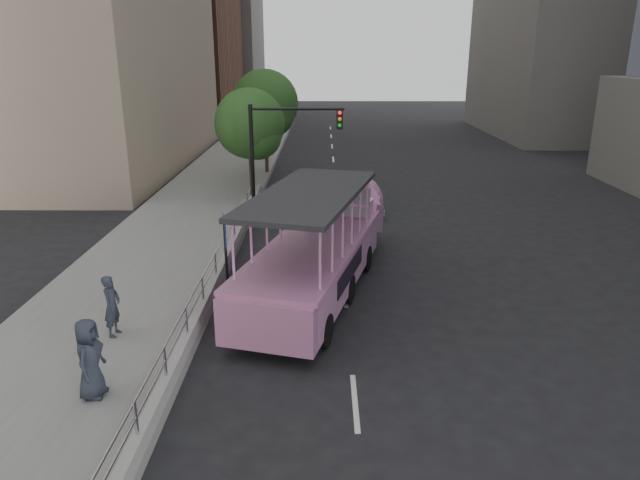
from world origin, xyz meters
TOP-DOWN VIEW (x-y plane):
  - ground at (0.00, 0.00)m, footprint 160.00×160.00m
  - sidewalk at (-5.75, 10.00)m, footprint 5.50×80.00m
  - kerb_wall at (-3.12, 2.00)m, footprint 0.24×30.00m
  - guardrail at (-3.12, 2.00)m, footprint 0.07×22.00m
  - duck_boat at (0.26, 4.72)m, footprint 5.11×10.79m
  - car at (2.08, 14.04)m, footprint 2.37×3.97m
  - pedestrian_near at (-5.16, 0.56)m, footprint 0.45×0.64m
  - pedestrian_far at (-4.64, -2.22)m, footprint 0.61×0.90m
  - parking_sign at (-2.58, 3.00)m, footprint 0.19×0.63m
  - traffic_signal at (-1.70, 12.50)m, footprint 4.20×0.32m
  - street_tree_near at (-3.30, 15.93)m, footprint 3.52×3.52m
  - street_tree_far at (-3.10, 21.93)m, footprint 3.97×3.97m
  - midrise_stone_b at (-16.00, 64.00)m, footprint 16.00×14.00m

SIDE VIEW (x-z plane):
  - ground at x=0.00m, z-range 0.00..0.00m
  - sidewalk at x=-5.75m, z-range 0.00..0.30m
  - kerb_wall at x=-3.12m, z-range 0.30..0.66m
  - car at x=2.08m, z-range 0.00..1.27m
  - pedestrian_near at x=-5.16m, z-range 0.30..1.96m
  - guardrail at x=-3.12m, z-range 0.79..1.50m
  - pedestrian_far at x=-4.64m, z-range 0.30..2.09m
  - duck_boat at x=0.26m, z-range -0.45..3.04m
  - parking_sign at x=-2.58m, z-range 0.36..3.21m
  - traffic_signal at x=-1.70m, z-range 0.90..6.10m
  - street_tree_near at x=-3.30m, z-range 0.96..6.68m
  - street_tree_far at x=-3.10m, z-range 1.08..7.53m
  - midrise_stone_b at x=-16.00m, z-range 0.00..20.00m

